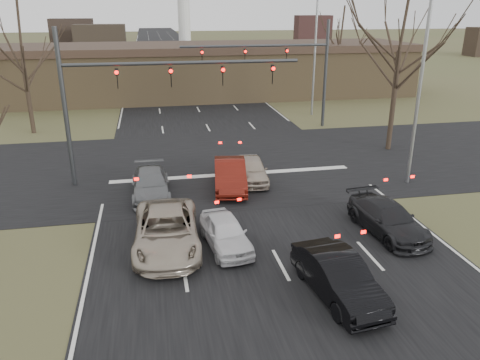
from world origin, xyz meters
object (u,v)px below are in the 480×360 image
object	(u,v)px
car_silver_suv	(167,230)
mast_arm_far	(290,62)
streetlight_right_far	(313,49)
car_silver_ahead	(252,170)
mast_arm_near	(130,87)
car_grey_ahead	(151,184)
car_charcoal_sedan	(388,219)
streetlight_right_near	(418,77)
car_white_sedan	(226,232)
building	(209,70)
car_black_hatch	(338,277)
car_red_ahead	(230,175)

from	to	relation	value
car_silver_suv	mast_arm_far	bearing A→B (deg)	62.52
streetlight_right_far	car_silver_suv	xyz separation A→B (m)	(-13.32, -21.87, -4.84)
streetlight_right_far	car_silver_ahead	world-z (taller)	streetlight_right_far
mast_arm_near	mast_arm_far	bearing A→B (deg)	41.22
mast_arm_near	car_grey_ahead	distance (m)	5.07
mast_arm_far	car_silver_ahead	world-z (taller)	mast_arm_far
car_charcoal_sedan	streetlight_right_near	bearing A→B (deg)	48.54
mast_arm_far	car_charcoal_sedan	distance (m)	18.84
car_white_sedan	car_grey_ahead	bearing A→B (deg)	108.50
building	car_white_sedan	distance (m)	33.49
mast_arm_near	car_silver_suv	size ratio (longest dim) A/B	2.26
car_black_hatch	mast_arm_near	bearing A→B (deg)	110.67
car_black_hatch	car_charcoal_sedan	xyz separation A→B (m)	(3.76, 3.90, -0.06)
car_black_hatch	car_grey_ahead	bearing A→B (deg)	113.21
car_charcoal_sedan	car_red_ahead	xyz separation A→B (m)	(-5.54, 6.27, 0.10)
streetlight_right_near	car_red_ahead	bearing A→B (deg)	174.03
streetlight_right_near	streetlight_right_far	xyz separation A→B (m)	(0.50, 17.00, 0.00)
mast_arm_near	streetlight_right_far	world-z (taller)	streetlight_right_far
streetlight_right_near	car_charcoal_sedan	xyz separation A→B (m)	(-3.78, -5.29, -4.94)
car_silver_suv	car_white_sedan	world-z (taller)	car_silver_suv
streetlight_right_near	streetlight_right_far	distance (m)	17.01
streetlight_right_near	streetlight_right_far	size ratio (longest dim) A/B	1.00
building	car_charcoal_sedan	size ratio (longest dim) A/B	9.55
car_grey_ahead	car_white_sedan	bearing A→B (deg)	-64.99
mast_arm_near	car_red_ahead	xyz separation A→B (m)	(4.73, -2.02, -4.33)
car_silver_suv	car_red_ahead	bearing A→B (deg)	61.28
streetlight_right_near	car_charcoal_sedan	distance (m)	8.17
mast_arm_far	car_white_sedan	xyz separation A→B (m)	(-7.93, -18.22, -4.40)
car_silver_suv	car_silver_ahead	xyz separation A→B (m)	(4.83, 6.67, -0.09)
car_black_hatch	car_red_ahead	size ratio (longest dim) A/B	0.95
mast_arm_far	streetlight_right_near	distance (m)	13.28
car_white_sedan	car_grey_ahead	distance (m)	6.48
streetlight_right_near	car_black_hatch	bearing A→B (deg)	-129.35
car_black_hatch	car_grey_ahead	world-z (taller)	car_black_hatch
car_red_ahead	car_charcoal_sedan	bearing A→B (deg)	-41.09
building	mast_arm_far	size ratio (longest dim) A/B	3.81
mast_arm_far	car_black_hatch	world-z (taller)	mast_arm_far
car_black_hatch	car_red_ahead	distance (m)	10.32
mast_arm_far	car_white_sedan	size ratio (longest dim) A/B	3.05
mast_arm_far	car_grey_ahead	size ratio (longest dim) A/B	2.50
mast_arm_far	car_grey_ahead	xyz separation A→B (m)	(-10.72, -12.37, -4.37)
car_silver_suv	car_grey_ahead	xyz separation A→B (m)	(-0.54, 5.50, -0.10)
mast_arm_near	streetlight_right_far	distance (m)	20.20
mast_arm_far	car_silver_ahead	xyz separation A→B (m)	(-5.35, -11.20, -4.36)
car_grey_ahead	mast_arm_far	bearing A→B (deg)	48.55
car_silver_suv	car_silver_ahead	bearing A→B (deg)	56.25
car_charcoal_sedan	car_red_ahead	distance (m)	8.37
streetlight_right_near	car_silver_ahead	xyz separation A→B (m)	(-7.99, 1.80, -4.93)
building	mast_arm_near	size ratio (longest dim) A/B	3.50
car_silver_ahead	car_charcoal_sedan	bearing A→B (deg)	-53.71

